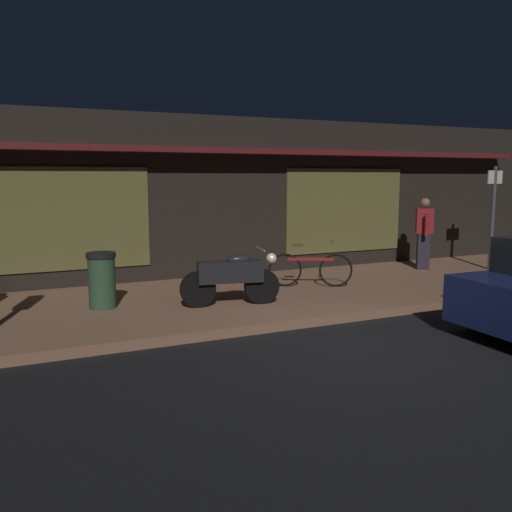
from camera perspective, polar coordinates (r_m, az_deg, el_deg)
ground_plane at (r=7.73m, az=9.93°, el=-9.21°), size 60.00×60.00×0.00m
sidewalk_slab at (r=10.23m, az=0.38°, el=-4.29°), size 18.00×4.00×0.15m
storefront_building at (r=13.14m, az=-5.89°, el=6.09°), size 18.00×3.30×3.60m
motorcycle at (r=9.15m, az=-2.51°, el=-2.15°), size 1.69×0.60×0.97m
bicycle_parked at (r=10.77m, az=5.71°, el=-1.34°), size 1.50×0.79×0.91m
person_bystander at (r=13.28m, az=17.23°, el=2.42°), size 0.44×0.57×1.67m
sign_post at (r=13.78m, az=23.63°, el=4.31°), size 0.44×0.09×2.40m
trash_bin at (r=9.31m, az=-15.89°, el=-2.44°), size 0.48×0.48×0.93m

